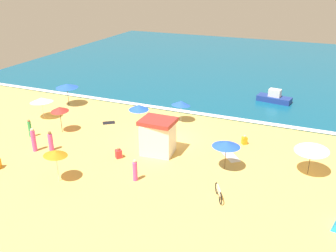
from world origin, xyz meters
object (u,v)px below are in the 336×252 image
Objects in this scene: beachgoer_2 at (244,140)px; beachgoer_6 at (34,140)px; beach_umbrella_0 at (226,144)px; lifeguard_cabana at (158,136)px; beach_umbrella_3 at (67,86)px; beach_umbrella_7 at (181,103)px; beachgoer_7 at (51,141)px; beachgoer_4 at (30,129)px; beach_umbrella_6 at (41,100)px; beach_umbrella_5 at (55,153)px; small_boat_0 at (274,98)px; beach_umbrella_2 at (59,109)px; beach_umbrella_4 at (312,148)px; beachgoer_3 at (135,171)px; beachgoer_0 at (119,154)px; beach_umbrella_1 at (139,107)px; parked_bicycle at (219,192)px.

beachgoer_2 is 0.42× the size of beachgoer_6.
beach_umbrella_0 is 4.76m from beachgoer_2.
beach_umbrella_3 is at bearing 154.60° from lifeguard_cabana.
beach_umbrella_7 is 1.39× the size of beachgoer_7.
beach_umbrella_0 is 16.28m from beachgoer_4.
beach_umbrella_6 is 3.72× the size of beachgoer_2.
beach_umbrella_5 is 0.77× the size of beach_umbrella_6.
beach_umbrella_7 is 11.23m from small_boat_0.
beach_umbrella_2 is 1.05× the size of beach_umbrella_7.
beach_umbrella_6 is 1.88× the size of beachgoer_7.
beach_umbrella_3 is at bearing 160.17° from beach_umbrella_0.
beach_umbrella_5 is (-9.63, -5.76, 0.11)m from beach_umbrella_0.
beachgoer_3 is (-10.42, -5.33, -1.24)m from beach_umbrella_4.
beach_umbrella_6 is 7.06m from beachgoer_6.
lifeguard_cabana reaches higher than beachgoer_6.
beachgoer_0 is at bearing -143.80° from beachgoer_2.
lifeguard_cabana reaches higher than small_boat_0.
beach_umbrella_4 is 16.71m from beach_umbrella_5.
beachgoer_2 is at bearing 3.96° from beach_umbrella_1.
beach_umbrella_4 reaches higher than beachgoer_7.
beachgoer_0 is (6.85, -2.23, -1.72)m from beach_umbrella_2.
beach_umbrella_6 is 18.68m from beachgoer_2.
beachgoer_3 is at bearing -26.50° from beach_umbrella_6.
parked_bicycle is at bearing -18.79° from beach_umbrella_6.
beachgoer_7 reaches higher than beachgoer_2.
beachgoer_3 is (-5.46, -8.21, 0.39)m from beachgoer_2.
beach_umbrella_6 is at bearing -173.66° from beach_umbrella_1.
beach_umbrella_4 is at bearing 13.03° from beachgoer_0.
beachgoer_7 reaches higher than beachgoer_3.
beach_umbrella_3 reaches higher than beachgoer_0.
small_boat_0 is at bearing 50.32° from beach_umbrella_7.
beach_umbrella_1 is (-8.61, 3.84, 0.10)m from beach_umbrella_0.
beach_umbrella_7 is 13.06m from beachgoer_4.
beachgoer_0 is 9.98m from beachgoer_2.
beach_umbrella_3 is 23.97m from beach_umbrella_4.
beach_umbrella_6 is at bearing 134.85° from beach_umbrella_5.
beach_umbrella_0 reaches higher than beachgoer_2.
beach_umbrella_6 is 4.42m from beachgoer_4.
beach_umbrella_7 is 8.67m from beachgoer_0.
beach_umbrella_3 is 16.65m from beachgoer_3.
beach_umbrella_5 is 12.05m from beach_umbrella_6.
beachgoer_7 is (5.12, -5.15, -1.01)m from beach_umbrella_6.
small_boat_0 is (17.39, 16.61, -0.21)m from beachgoer_4.
beachgoer_4 is 0.82× the size of beachgoer_6.
beach_umbrella_1 is 1.05× the size of beach_umbrella_2.
beachgoer_3 is at bearing -152.91° from beach_umbrella_4.
beachgoer_2 is at bearing 90.88° from parked_bicycle.
beach_umbrella_3 reaches higher than small_boat_0.
beach_umbrella_2 is 1.46× the size of beachgoer_7.
beach_umbrella_2 is 15.45m from beachgoer_2.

